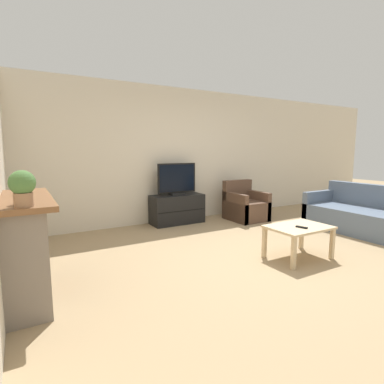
# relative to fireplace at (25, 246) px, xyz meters

# --- Properties ---
(ground_plane) EXTENTS (24.00, 24.00, 0.00)m
(ground_plane) POSITION_rel_fireplace_xyz_m (2.93, -0.27, -0.51)
(ground_plane) COLOR #9E8460
(wall_back) EXTENTS (12.00, 0.06, 2.70)m
(wall_back) POSITION_rel_fireplace_xyz_m (2.93, 2.24, 0.84)
(wall_back) COLOR beige
(wall_back) RESTS_ON ground
(fireplace) EXTENTS (0.47, 1.40, 1.00)m
(fireplace) POSITION_rel_fireplace_xyz_m (0.00, 0.00, 0.00)
(fireplace) COLOR slate
(fireplace) RESTS_ON ground
(mantel_vase_left) EXTENTS (0.10, 0.10, 0.27)m
(mantel_vase_left) POSITION_rel_fireplace_xyz_m (0.02, -0.42, 0.62)
(mantel_vase_left) COLOR beige
(mantel_vase_left) RESTS_ON fireplace
(mantel_clock) EXTENTS (0.08, 0.11, 0.15)m
(mantel_clock) POSITION_rel_fireplace_xyz_m (0.02, 0.14, 0.57)
(mantel_clock) COLOR brown
(mantel_clock) RESTS_ON fireplace
(potted_plant) EXTENTS (0.20, 0.20, 0.29)m
(potted_plant) POSITION_rel_fireplace_xyz_m (0.02, -0.59, 0.66)
(potted_plant) COLOR #936B4C
(potted_plant) RESTS_ON fireplace
(tv_stand) EXTENTS (1.05, 0.46, 0.58)m
(tv_stand) POSITION_rel_fireplace_xyz_m (2.68, 1.95, -0.22)
(tv_stand) COLOR black
(tv_stand) RESTS_ON ground
(tv) EXTENTS (0.82, 0.18, 0.63)m
(tv) POSITION_rel_fireplace_xyz_m (2.68, 1.94, 0.36)
(tv) COLOR black
(tv) RESTS_ON tv_stand
(armchair) EXTENTS (0.70, 0.76, 0.82)m
(armchair) POSITION_rel_fireplace_xyz_m (4.08, 1.52, -0.24)
(armchair) COLOR brown
(armchair) RESTS_ON ground
(coffee_table) EXTENTS (0.82, 0.58, 0.44)m
(coffee_table) POSITION_rel_fireplace_xyz_m (3.20, -0.63, -0.13)
(coffee_table) COLOR #CCB289
(coffee_table) RESTS_ON ground
(remote) EXTENTS (0.08, 0.16, 0.02)m
(remote) POSITION_rel_fireplace_xyz_m (3.16, -0.71, -0.06)
(remote) COLOR black
(remote) RESTS_ON coffee_table
(couch) EXTENTS (0.94, 2.17, 0.83)m
(couch) POSITION_rel_fireplace_xyz_m (5.28, -0.46, -0.24)
(couch) COLOR slate
(couch) RESTS_ON ground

